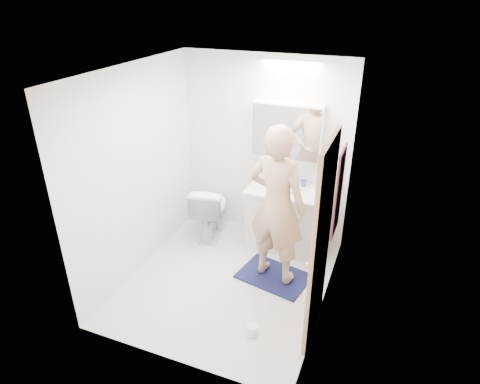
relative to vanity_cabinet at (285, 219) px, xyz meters
The scene contains 23 objects.
floor 1.11m from the vanity_cabinet, 111.81° to the right, with size 2.50×2.50×0.00m, color silver.
ceiling 2.26m from the vanity_cabinet, 111.81° to the right, with size 2.50×2.50×0.00m, color white.
wall_back 0.94m from the vanity_cabinet, 143.58° to the left, with size 2.50×2.50×0.00m, color white.
wall_front 2.39m from the vanity_cabinet, 99.89° to the right, with size 2.50×2.50×0.00m, color white.
wall_left 1.95m from the vanity_cabinet, 147.01° to the right, with size 2.50×2.50×0.00m, color white.
wall_right 1.45m from the vanity_cabinet, 53.51° to the right, with size 2.50×2.50×0.00m, color white.
vanity_cabinet is the anchor object (origin of this frame).
countertop 0.41m from the vanity_cabinet, 90.00° to the right, with size 0.95×0.58×0.04m, color silver.
sink_basin 0.45m from the vanity_cabinet, 90.00° to the left, with size 0.36×0.36×0.03m, color silver.
faucet 0.56m from the vanity_cabinet, 90.00° to the left, with size 0.02×0.02×0.16m, color white.
medicine_cabinet 1.13m from the vanity_cabinet, 112.33° to the left, with size 0.88×0.14×0.70m, color white.
mirror_panel 1.12m from the vanity_cabinet, 122.77° to the left, with size 0.84×0.01×0.66m, color silver.
toilet 1.01m from the vanity_cabinet, behind, with size 0.43×0.75×0.76m, color white.
bath_rug 0.81m from the vanity_cabinet, 82.56° to the right, with size 0.80×0.55×0.02m, color #131A3E.
person 0.92m from the vanity_cabinet, 82.56° to the right, with size 0.67×0.44×1.83m, color tan.
door 1.61m from the vanity_cabinet, 62.19° to the right, with size 0.04×0.80×2.00m, color tan.
door_knob 1.83m from the vanity_cabinet, 67.96° to the right, with size 0.06×0.06×0.06m, color gold.
towel 1.07m from the vanity_cabinet, 30.96° to the right, with size 0.02×0.42×1.00m, color black.
towel_hook 1.46m from the vanity_cabinet, 31.44° to the right, with size 0.02×0.02×0.07m, color silver.
soap_bottle_a 0.65m from the vanity_cabinet, 155.09° to the left, with size 0.09×0.09×0.23m, color beige.
soap_bottle_b 0.56m from the vanity_cabinet, 133.56° to the left, with size 0.07×0.07×0.15m, color #537FB2.
toothbrush_cup 0.53m from the vanity_cabinet, 42.05° to the left, with size 0.09×0.09×0.08m, color #3D60B9.
toilet_paper_roll 1.69m from the vanity_cabinet, 84.33° to the right, with size 0.11×0.11×0.10m, color white.
Camera 1 is at (1.57, -3.56, 3.10)m, focal length 31.03 mm.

